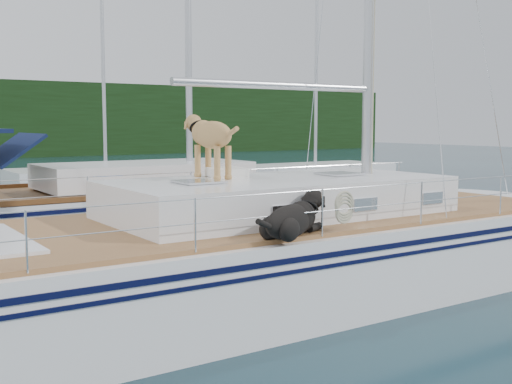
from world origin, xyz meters
TOP-DOWN VIEW (x-y plane):
  - ground at (0.00, 0.00)m, footprint 120.00×120.00m
  - main_sailboat at (0.09, -0.00)m, footprint 12.00×4.07m
  - neighbor_sailboat at (0.19, 6.12)m, footprint 11.00×3.50m
  - bg_boat_center at (4.00, 16.00)m, footprint 7.20×3.00m
  - bg_boat_east at (12.00, 13.00)m, footprint 6.40×3.00m

SIDE VIEW (x-z plane):
  - ground at x=0.00m, z-range 0.00..0.00m
  - bg_boat_center at x=4.00m, z-range -5.37..6.28m
  - bg_boat_east at x=12.00m, z-range -5.37..6.28m
  - neighbor_sailboat at x=0.19m, z-range -6.02..7.28m
  - main_sailboat at x=0.09m, z-range -6.32..7.69m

